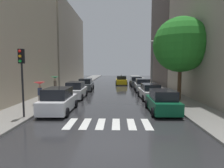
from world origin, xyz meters
TOP-DOWN VIEW (x-y plane):
  - ground_plane at (0.00, 24.00)m, footprint 28.00×72.00m
  - sidewalk_left at (-6.50, 24.00)m, footprint 3.00×72.00m
  - sidewalk_right at (6.50, 24.00)m, footprint 3.00×72.00m
  - crosswalk_stripes at (0.00, 3.22)m, footprint 4.95×2.20m
  - building_left_mid at (-11.00, 30.50)m, footprint 6.00×20.17m
  - building_right_mid at (11.00, 28.08)m, footprint 6.00×14.32m
  - parked_car_left_nearest at (-3.79, 6.02)m, footprint 2.15×4.43m
  - parked_car_left_second at (-3.85, 12.22)m, footprint 2.01×4.33m
  - parked_car_left_third at (-3.86, 18.72)m, footprint 2.14×4.50m
  - parked_car_right_nearest at (3.83, 6.13)m, footprint 2.04×4.15m
  - parked_car_right_second at (3.91, 11.93)m, footprint 2.16×4.54m
  - parked_car_right_third at (3.95, 17.96)m, footprint 2.20×4.18m
  - parked_car_right_fourth at (3.74, 24.64)m, footprint 2.04×4.74m
  - taxi_midroad at (1.30, 27.00)m, footprint 2.13×4.40m
  - pedestrian_foreground at (-6.06, 8.20)m, footprint 0.92×0.92m
  - pedestrian_near_tree at (-7.04, 15.23)m, footprint 0.94×0.94m
  - street_tree_right at (6.57, 10.88)m, footprint 5.22×5.22m
  - traffic_light_left_corner at (-5.45, 4.07)m, footprint 0.30×0.42m
  - lamp_post_right at (5.55, 20.01)m, footprint 0.60×0.28m

SIDE VIEW (x-z plane):
  - ground_plane at x=0.00m, z-range -0.04..0.00m
  - crosswalk_stripes at x=0.00m, z-range 0.00..0.01m
  - sidewalk_left at x=-6.50m, z-range 0.00..0.15m
  - sidewalk_right at x=6.50m, z-range 0.00..0.15m
  - parked_car_right_second at x=3.91m, z-range -0.05..1.52m
  - parked_car_right_fourth at x=3.74m, z-range -0.05..1.56m
  - taxi_midroad at x=1.30m, z-range -0.14..1.67m
  - parked_car_right_nearest at x=3.83m, z-range -0.06..1.61m
  - parked_car_left_third at x=-3.86m, z-range -0.05..1.62m
  - parked_car_right_third at x=3.95m, z-range -0.06..1.63m
  - parked_car_left_second at x=-3.85m, z-range -0.06..1.68m
  - parked_car_left_nearest at x=-3.79m, z-range -0.07..1.75m
  - pedestrian_foreground at x=-6.06m, z-range 0.55..2.44m
  - pedestrian_near_tree at x=-7.04m, z-range 0.57..2.53m
  - traffic_light_left_corner at x=-5.45m, z-range 1.14..5.44m
  - lamp_post_right at x=5.55m, z-range 0.68..7.53m
  - street_tree_right at x=6.57m, z-range 1.47..9.34m
  - building_left_mid at x=-11.00m, z-range 0.00..14.44m
  - building_right_mid at x=11.00m, z-range 0.00..19.03m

